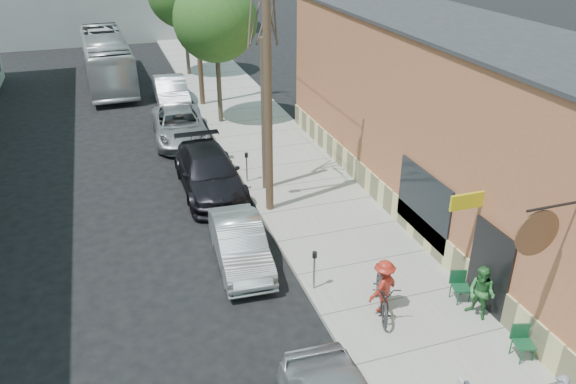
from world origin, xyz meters
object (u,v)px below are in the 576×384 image
object	(u,v)px
parking_meter_near	(314,264)
tree_bare	(264,117)
car_4	(171,92)
patron_green	(481,293)
car_3	(180,126)
patio_chair_b	(524,343)
car_2	(209,172)
bus	(107,59)
tree_leafy_mid	(215,20)
car_1	(240,244)
utility_pole_near	(266,67)
parking_meter_far	(247,162)
patio_chair_a	(461,287)
cyclist	(383,286)

from	to	relation	value
parking_meter_near	tree_bare	size ratio (longest dim) A/B	0.21
car_4	patron_green	bearing A→B (deg)	-75.19
patron_green	car_4	distance (m)	22.25
parking_meter_near	car_3	world-z (taller)	car_3
parking_meter_near	car_4	xyz separation A→B (m)	(-1.45, 19.03, -0.18)
patio_chair_b	car_2	distance (m)	12.99
patio_chair_b	car_3	distance (m)	18.61
bus	car_4	bearing A→B (deg)	-63.53
tree_leafy_mid	car_3	world-z (taller)	tree_leafy_mid
tree_leafy_mid	car_1	size ratio (longest dim) A/B	1.71
utility_pole_near	car_4	bearing A→B (deg)	96.52
parking_meter_far	patio_chair_b	world-z (taller)	parking_meter_far
patio_chair_b	patron_green	bearing A→B (deg)	108.67
parking_meter_far	patio_chair_b	bearing A→B (deg)	-72.13
parking_meter_near	tree_leafy_mid	world-z (taller)	tree_leafy_mid
tree_leafy_mid	car_2	bearing A→B (deg)	-105.51
parking_meter_far	patio_chair_b	distance (m)	12.52
patio_chair_b	car_4	distance (m)	23.90
utility_pole_near	bus	bearing A→B (deg)	103.50
parking_meter_far	tree_leafy_mid	xyz separation A→B (m)	(0.55, 7.49, 4.31)
patio_chair_a	cyclist	world-z (taller)	cyclist
parking_meter_far	patron_green	size ratio (longest dim) A/B	0.80
bus	cyclist	bearing A→B (deg)	-78.91
tree_leafy_mid	cyclist	bearing A→B (deg)	-87.03
car_1	tree_leafy_mid	bearing A→B (deg)	83.78
car_2	car_4	xyz separation A→B (m)	(0.10, 11.49, -0.00)
parking_meter_near	car_2	size ratio (longest dim) A/B	0.22
bus	car_1	bearing A→B (deg)	-84.32
patio_chair_a	car_3	xyz separation A→B (m)	(-5.52, 15.27, 0.15)
patio_chair_b	tree_bare	bearing A→B (deg)	122.20
tree_bare	cyclist	bearing A→B (deg)	-84.11
parking_meter_far	car_2	xyz separation A→B (m)	(-1.55, -0.09, -0.18)
car_1	utility_pole_near	bearing A→B (deg)	62.11
parking_meter_far	patio_chair_b	size ratio (longest dim) A/B	1.41
parking_meter_far	utility_pole_near	bearing A→B (deg)	-86.81
patio_chair_a	patio_chair_b	bearing A→B (deg)	-68.37
parking_meter_near	car_2	distance (m)	7.70
cyclist	car_1	xyz separation A→B (m)	(-3.06, 3.70, -0.25)
parking_meter_far	cyclist	size ratio (longest dim) A/B	0.78
patio_chair_b	car_4	xyz separation A→B (m)	(-5.29, 23.31, 0.21)
parking_meter_near	patio_chair_b	distance (m)	5.76
patron_green	car_3	xyz separation A→B (m)	(-5.57, 16.05, -0.19)
parking_meter_far	patron_green	xyz separation A→B (m)	(3.75, -10.23, -0.05)
tree_bare	car_3	world-z (taller)	tree_bare
utility_pole_near	patio_chair_b	size ratio (longest dim) A/B	11.36
tree_bare	cyclist	distance (m)	8.69
patron_green	cyclist	size ratio (longest dim) A/B	0.98
utility_pole_near	car_1	world-z (taller)	utility_pole_near
tree_bare	cyclist	size ratio (longest dim) A/B	3.71
car_1	parking_meter_near	bearing A→B (deg)	-49.34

